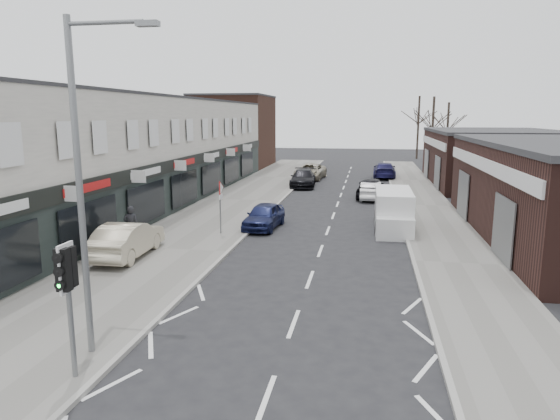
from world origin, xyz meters
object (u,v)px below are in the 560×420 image
at_px(parked_car_right_c, 384,170).
at_px(traffic_light, 67,279).
at_px(parked_car_left_b, 303,178).
at_px(sedan_on_pavement, 127,239).
at_px(pedestrian, 131,226).
at_px(parked_car_right_a, 371,190).
at_px(parked_car_left_a, 264,216).
at_px(parked_car_left_c, 310,172).
at_px(warning_sign, 221,192).
at_px(parked_car_right_b, 371,188).
at_px(white_van, 393,211).
at_px(street_lamp, 85,172).

bearing_deg(parked_car_right_c, traffic_light, 79.57).
bearing_deg(parked_car_left_b, sedan_on_pavement, -104.96).
xyz_separation_m(pedestrian, parked_car_right_a, (10.66, 15.37, -0.38)).
distance_m(traffic_light, parked_car_right_c, 40.12).
distance_m(sedan_on_pavement, parked_car_left_a, 8.02).
xyz_separation_m(traffic_light, pedestrian, (-4.06, 11.00, -1.38)).
bearing_deg(pedestrian, traffic_light, 98.79).
distance_m(parked_car_left_c, parked_car_right_c, 7.25).
bearing_deg(warning_sign, parked_car_right_a, 59.21).
xyz_separation_m(parked_car_right_b, parked_car_right_c, (1.30, 12.28, -0.03)).
relative_size(traffic_light, parked_car_left_c, 0.60).
bearing_deg(parked_car_left_b, white_van, -69.51).
height_order(sedan_on_pavement, parked_car_right_c, sedan_on_pavement).
height_order(street_lamp, pedestrian, street_lamp).
bearing_deg(parked_car_left_a, traffic_light, -89.04).
distance_m(parked_car_right_a, parked_car_right_c, 13.00).
bearing_deg(pedestrian, parked_car_left_a, -146.70).
height_order(street_lamp, parked_car_left_a, street_lamp).
bearing_deg(traffic_light, street_lamp, 95.88).
height_order(white_van, parked_car_left_b, white_van).
bearing_deg(white_van, parked_car_right_c, 89.44).
bearing_deg(warning_sign, parked_car_left_b, 84.38).
xyz_separation_m(white_van, parked_car_left_b, (-6.75, 14.86, -0.25)).
distance_m(warning_sign, parked_car_right_a, 14.46).
bearing_deg(parked_car_right_a, parked_car_left_a, 63.25).
xyz_separation_m(white_van, parked_car_right_c, (0.15, 22.27, -0.23)).
bearing_deg(pedestrian, sedan_on_pavement, 99.80).
xyz_separation_m(white_van, parked_car_right_a, (-1.15, 9.34, -0.32)).
xyz_separation_m(sedan_on_pavement, parked_car_left_c, (4.40, 27.77, -0.14)).
bearing_deg(white_van, parked_car_left_c, 108.42).
xyz_separation_m(white_van, parked_car_left_c, (-6.75, 20.06, -0.25)).
height_order(street_lamp, parked_car_left_c, street_lamp).
relative_size(pedestrian, parked_car_right_c, 0.36).
distance_m(pedestrian, parked_car_left_b, 21.50).
bearing_deg(traffic_light, white_van, 65.53).
relative_size(pedestrian, parked_car_right_a, 0.46).
bearing_deg(sedan_on_pavement, parked_car_left_c, -101.38).
xyz_separation_m(traffic_light, parked_car_left_c, (1.00, 37.08, -1.70)).
distance_m(traffic_light, street_lamp, 2.52).
height_order(traffic_light, parked_car_right_c, traffic_light).
height_order(parked_car_left_a, parked_car_right_a, parked_car_left_a).
bearing_deg(parked_car_right_c, pedestrian, 68.04).
relative_size(parked_car_left_b, parked_car_left_c, 0.96).
relative_size(parked_car_left_a, parked_car_right_b, 0.87).
height_order(pedestrian, parked_car_right_b, pedestrian).
xyz_separation_m(street_lamp, pedestrian, (-3.93, 9.78, -3.59)).
height_order(parked_car_left_b, parked_car_right_a, parked_car_left_b).
height_order(traffic_light, parked_car_right_b, traffic_light).
bearing_deg(parked_car_left_a, warning_sign, -126.86).
relative_size(warning_sign, sedan_on_pavement, 0.60).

